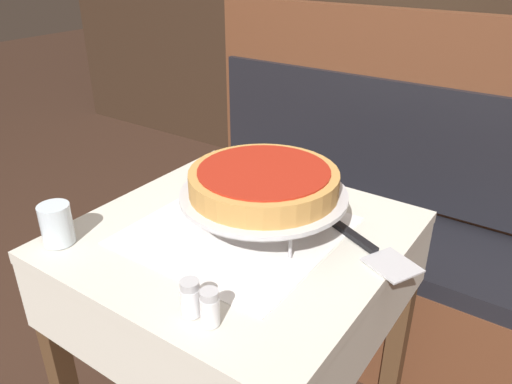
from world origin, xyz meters
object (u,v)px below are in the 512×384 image
object	(u,v)px
booth_bench	(384,257)
deep_dish_pizza	(264,181)
pizza_pan_stand	(264,196)
condiment_caddy	(367,78)
pizza_server	(372,250)
dining_table_front	(238,274)
salt_shaker	(190,298)
pepper_shaker	(210,308)
dining_table_rear	(369,108)
water_glass_near	(56,224)

from	to	relation	value
booth_bench	deep_dish_pizza	xyz separation A→B (m)	(-0.08, -0.68, 0.55)
pizza_pan_stand	condiment_caddy	xyz separation A→B (m)	(-0.33, 1.33, -0.05)
pizza_server	booth_bench	bearing A→B (deg)	105.09
dining_table_front	deep_dish_pizza	world-z (taller)	deep_dish_pizza
salt_shaker	pepper_shaker	world-z (taller)	salt_shaker
condiment_caddy	dining_table_rear	bearing A→B (deg)	93.16
pepper_shaker	pizza_pan_stand	bearing A→B (deg)	107.83
pepper_shaker	pizza_server	bearing A→B (deg)	69.11
salt_shaker	pepper_shaker	bearing A→B (deg)	0.00
dining_table_front	pizza_server	size ratio (longest dim) A/B	3.17
dining_table_front	pizza_server	xyz separation A→B (m)	(0.29, 0.09, 0.13)
dining_table_rear	deep_dish_pizza	distance (m)	1.47
salt_shaker	pepper_shaker	size ratio (longest dim) A/B	1.02
booth_bench	water_glass_near	bearing A→B (deg)	-113.09
pizza_server	condiment_caddy	bearing A→B (deg)	114.12
booth_bench	pizza_server	world-z (taller)	booth_bench
dining_table_rear	pizza_server	size ratio (longest dim) A/B	3.14
dining_table_rear	salt_shaker	distance (m)	1.78
deep_dish_pizza	water_glass_near	distance (m)	0.46
dining_table_front	condiment_caddy	size ratio (longest dim) A/B	5.34
water_glass_near	pepper_shaker	world-z (taller)	water_glass_near
booth_bench	salt_shaker	distance (m)	1.10
water_glass_near	salt_shaker	bearing A→B (deg)	-1.87
dining_table_front	salt_shaker	bearing A→B (deg)	-69.24
salt_shaker	dining_table_rear	bearing A→B (deg)	102.64
salt_shaker	water_glass_near	bearing A→B (deg)	178.13
water_glass_near	condiment_caddy	world-z (taller)	condiment_caddy
booth_bench	pizza_server	bearing A→B (deg)	-74.91
condiment_caddy	deep_dish_pizza	bearing A→B (deg)	-76.24
booth_bench	pepper_shaker	size ratio (longest dim) A/B	23.37
pizza_server	condiment_caddy	xyz separation A→B (m)	(-0.57, 1.27, 0.03)
condiment_caddy	pepper_shaker	bearing A→B (deg)	-75.45
dining_table_rear	pizza_pan_stand	world-z (taller)	pizza_pan_stand
water_glass_near	deep_dish_pizza	bearing A→B (deg)	41.56
dining_table_front	pizza_pan_stand	world-z (taller)	pizza_pan_stand
dining_table_front	pizza_server	distance (m)	0.33
pizza_pan_stand	water_glass_near	world-z (taller)	pizza_pan_stand
pizza_pan_stand	salt_shaker	distance (m)	0.33
pizza_server	deep_dish_pizza	bearing A→B (deg)	-166.85
booth_bench	condiment_caddy	size ratio (longest dim) A/B	11.24
salt_shaker	pizza_server	bearing A→B (deg)	63.40
dining_table_front	pizza_server	world-z (taller)	pizza_server
pizza_pan_stand	deep_dish_pizza	size ratio (longest dim) A/B	1.14
water_glass_near	pizza_pan_stand	bearing A→B (deg)	41.56
dining_table_front	deep_dish_pizza	bearing A→B (deg)	37.40
booth_bench	water_glass_near	distance (m)	1.17
deep_dish_pizza	pizza_server	distance (m)	0.28
salt_shaker	condiment_caddy	bearing A→B (deg)	103.10
pizza_server	pizza_pan_stand	bearing A→B (deg)	-166.85
water_glass_near	dining_table_rear	bearing A→B (deg)	89.60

